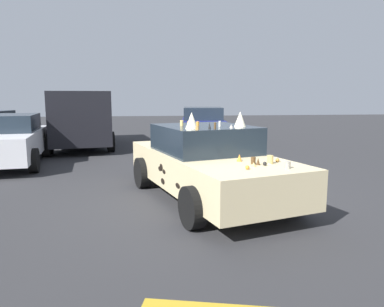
{
  "coord_description": "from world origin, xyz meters",
  "views": [
    {
      "loc": [
        -6.81,
        1.16,
        1.98
      ],
      "look_at": [
        0.0,
        0.3,
        0.9
      ],
      "focal_mm": 34.21,
      "sensor_mm": 36.0,
      "label": 1
    }
  ],
  "objects_px": {
    "parked_sedan_row_back_far": "(6,140)",
    "parked_sedan_near_left": "(203,125)",
    "parked_van_row_back_center": "(79,116)",
    "art_car_decorated": "(207,163)"
  },
  "relations": [
    {
      "from": "parked_van_row_back_center",
      "to": "parked_sedan_row_back_far",
      "type": "relative_size",
      "value": 1.26
    },
    {
      "from": "parked_van_row_back_center",
      "to": "parked_sedan_near_left",
      "type": "distance_m",
      "value": 5.06
    },
    {
      "from": "art_car_decorated",
      "to": "parked_sedan_row_back_far",
      "type": "distance_m",
      "value": 6.62
    },
    {
      "from": "art_car_decorated",
      "to": "parked_van_row_back_center",
      "type": "xyz_separation_m",
      "value": [
        7.84,
        3.72,
        0.5
      ]
    },
    {
      "from": "art_car_decorated",
      "to": "parked_sedan_row_back_far",
      "type": "xyz_separation_m",
      "value": [
        4.16,
        5.14,
        0.02
      ]
    },
    {
      "from": "parked_sedan_row_back_far",
      "to": "parked_van_row_back_center",
      "type": "bearing_deg",
      "value": 151.02
    },
    {
      "from": "art_car_decorated",
      "to": "parked_sedan_near_left",
      "type": "relative_size",
      "value": 1.13
    },
    {
      "from": "parked_sedan_row_back_far",
      "to": "parked_sedan_near_left",
      "type": "bearing_deg",
      "value": 116.88
    },
    {
      "from": "parked_sedan_row_back_far",
      "to": "parked_sedan_near_left",
      "type": "relative_size",
      "value": 1.06
    },
    {
      "from": "art_car_decorated",
      "to": "parked_sedan_near_left",
      "type": "distance_m",
      "value": 8.68
    }
  ]
}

